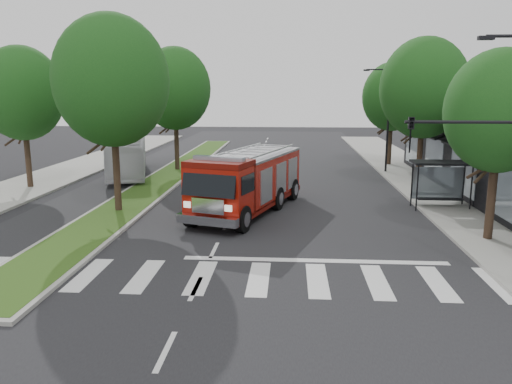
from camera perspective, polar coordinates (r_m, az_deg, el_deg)
ground at (r=20.37m, az=-4.81°, el=-6.65°), size 140.00×140.00×0.00m
sidewalk_right at (r=31.27m, az=21.49°, el=-0.85°), size 5.00×80.00×0.15m
sidewalk_left at (r=34.55m, az=-26.63°, el=-0.17°), size 5.00×80.00×0.15m
median at (r=38.71m, az=-9.61°, el=2.04°), size 3.00×50.00×0.15m
bus_shelter at (r=28.80m, az=20.40°, el=2.20°), size 3.20×1.60×2.61m
tree_right_near at (r=22.79m, az=26.08°, el=8.27°), size 4.40×4.40×8.05m
tree_right_mid at (r=34.20m, az=18.65°, el=11.18°), size 5.60×5.60×9.72m
tree_right_far at (r=43.96m, az=15.30°, el=10.46°), size 5.00×5.00×8.73m
tree_median_near at (r=26.69m, az=-16.19°, el=12.09°), size 5.80×5.80×10.16m
tree_median_far at (r=40.15m, az=-9.25°, el=11.58°), size 5.60×5.60×9.72m
tree_left_mid at (r=35.47m, az=-25.17°, el=10.16°), size 5.20×5.20×9.16m
streetlight_right_near at (r=17.05m, az=26.78°, el=4.66°), size 4.08×0.22×8.00m
streetlight_right_far at (r=39.85m, az=14.67°, el=8.47°), size 2.11×0.20×8.00m
fire_engine at (r=26.30m, az=-0.92°, el=1.19°), size 5.74×10.19×3.39m
city_bus at (r=39.05m, az=-14.47°, el=4.04°), size 5.37×11.08×3.01m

